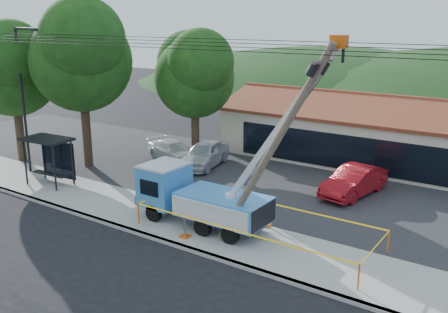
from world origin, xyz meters
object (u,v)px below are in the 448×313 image
at_px(utility_truck, 200,195).
at_px(car_silver, 205,168).
at_px(leaning_pole, 276,142).
at_px(bus_shelter, 50,150).
at_px(car_red, 353,196).
at_px(car_white, 174,162).

relative_size(utility_truck, car_silver, 2.01).
height_order(utility_truck, car_silver, utility_truck).
height_order(leaning_pole, car_silver, leaning_pole).
distance_m(bus_shelter, car_red, 17.36).
height_order(car_silver, car_red, car_silver).
bearing_deg(leaning_pole, car_white, 145.52).
height_order(utility_truck, car_red, utility_truck).
xyz_separation_m(utility_truck, bus_shelter, (-10.72, -0.06, 0.61)).
bearing_deg(utility_truck, car_white, 136.00).
xyz_separation_m(leaning_pole, car_white, (-12.38, 8.50, -4.84)).
distance_m(leaning_pole, car_red, 9.96).
xyz_separation_m(car_silver, car_red, (10.03, 0.17, 0.00)).
distance_m(leaning_pole, car_white, 15.77).
xyz_separation_m(leaning_pole, car_red, (0.23, 8.70, -4.84)).
xyz_separation_m(leaning_pole, bus_shelter, (-14.96, 0.59, -2.67)).
distance_m(utility_truck, leaning_pole, 5.40).
bearing_deg(car_white, utility_truck, -118.13).
xyz_separation_m(car_silver, car_white, (-2.58, -0.03, 0.00)).
bearing_deg(bus_shelter, car_silver, 52.66).
xyz_separation_m(bus_shelter, car_white, (2.59, 7.91, -2.17)).
bearing_deg(car_red, bus_shelter, -142.26).
xyz_separation_m(utility_truck, car_red, (4.48, 8.05, -1.57)).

